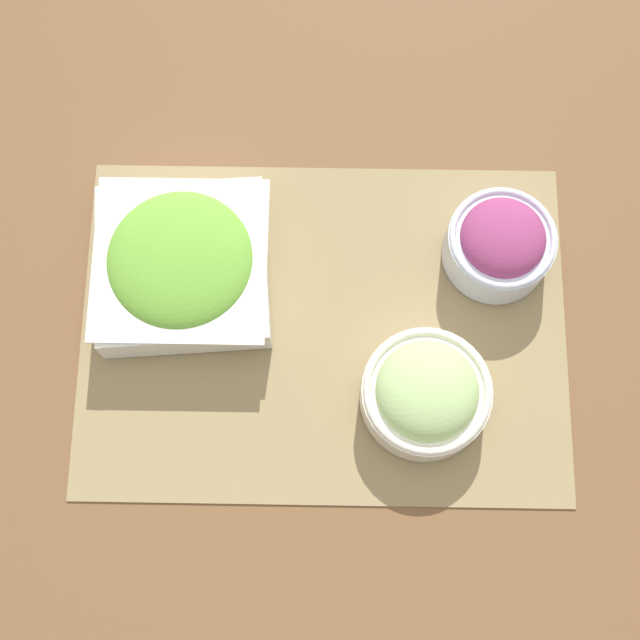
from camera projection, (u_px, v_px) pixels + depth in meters
name	position (u px, v px, depth m)	size (l,w,h in m)	color
ground_plane	(320.00, 328.00, 1.00)	(3.00, 3.00, 0.00)	brown
placemat	(320.00, 328.00, 1.00)	(0.54, 0.39, 0.00)	#937F56
lettuce_bowl	(178.00, 264.00, 0.98)	(0.20, 0.20, 0.07)	white
onion_bowl	(496.00, 243.00, 0.98)	(0.12, 0.12, 0.08)	silver
cucumber_bowl	(422.00, 393.00, 0.94)	(0.14, 0.14, 0.07)	silver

